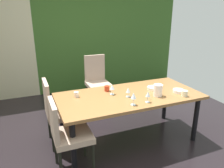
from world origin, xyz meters
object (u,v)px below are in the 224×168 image
object	(u,v)px
chair_head_far	(97,79)
dining_table	(129,99)
wine_glass_rear	(112,87)
wine_glass_left	(128,91)
serving_bowl_right	(153,88)
chair_left_near	(66,132)
cup_south	(76,94)
cup_center	(107,88)
serving_bowl_north	(178,91)
wine_glass_west	(134,96)
cup_corner	(185,93)
pitcher_near_window	(158,90)
wine_glass_east	(148,95)
chair_left_far	(57,109)

from	to	relation	value
chair_head_far	dining_table	bearing A→B (deg)	90.62
wine_glass_rear	wine_glass_left	xyz separation A→B (m)	(0.17, -0.17, -0.01)
serving_bowl_right	chair_left_near	bearing A→B (deg)	-165.22
wine_glass_left	cup_south	bearing A→B (deg)	158.15
wine_glass_rear	cup_center	distance (m)	0.16
chair_head_far	serving_bowl_north	world-z (taller)	chair_head_far
wine_glass_west	cup_center	xyz separation A→B (m)	(-0.13, 0.59, -0.08)
chair_left_near	cup_south	distance (m)	0.63
cup_center	cup_corner	bearing A→B (deg)	-32.79
wine_glass_west	pitcher_near_window	size ratio (longest dim) A/B	0.97
chair_head_far	wine_glass_west	distance (m)	1.78
serving_bowl_north	pitcher_near_window	size ratio (longest dim) A/B	0.96
serving_bowl_right	cup_corner	distance (m)	0.47
serving_bowl_right	wine_glass_east	bearing A→B (deg)	-130.61
dining_table	wine_glass_west	bearing A→B (deg)	-108.49
wine_glass_east	serving_bowl_north	world-z (taller)	wine_glass_east
serving_bowl_north	serving_bowl_right	world-z (taller)	same
dining_table	cup_center	xyz separation A→B (m)	(-0.24, 0.25, 0.12)
cup_center	cup_corner	distance (m)	1.11
chair_left_near	serving_bowl_north	distance (m)	1.71
chair_head_far	cup_corner	bearing A→B (deg)	111.66
chair_left_far	cup_south	distance (m)	0.37
cup_center	cup_south	xyz separation A→B (m)	(-0.47, -0.05, -0.00)
dining_table	wine_glass_left	xyz separation A→B (m)	(-0.05, -0.07, 0.17)
cup_center	pitcher_near_window	xyz separation A→B (m)	(0.59, -0.45, 0.04)
chair_left_near	cup_corner	xyz separation A→B (m)	(1.67, -0.03, 0.25)
wine_glass_left	serving_bowl_north	bearing A→B (deg)	-9.01
cup_south	chair_left_far	bearing A→B (deg)	155.92
cup_center	wine_glass_west	bearing A→B (deg)	-77.42
wine_glass_west	cup_south	distance (m)	0.81
wine_glass_rear	cup_corner	bearing A→B (deg)	-26.24
dining_table	wine_glass_east	bearing A→B (deg)	-72.94
wine_glass_rear	wine_glass_east	distance (m)	0.54
wine_glass_rear	cup_corner	size ratio (longest dim) A/B	1.70
wine_glass_east	cup_center	world-z (taller)	wine_glass_east
chair_left_near	pitcher_near_window	size ratio (longest dim) A/B	5.54
wine_glass_rear	dining_table	bearing A→B (deg)	-24.76
serving_bowl_north	chair_left_far	bearing A→B (deg)	163.34
wine_glass_left	cup_center	world-z (taller)	wine_glass_left
chair_head_far	wine_glass_east	xyz separation A→B (m)	(0.12, -1.75, 0.28)
chair_left_far	wine_glass_rear	xyz separation A→B (m)	(0.76, -0.22, 0.30)
chair_left_far	cup_center	xyz separation A→B (m)	(0.74, -0.07, 0.23)
wine_glass_east	cup_south	size ratio (longest dim) A/B	2.02
wine_glass_left	wine_glass_east	bearing A→B (deg)	-59.85
wine_glass_west	serving_bowl_right	size ratio (longest dim) A/B	0.93
wine_glass_east	pitcher_near_window	xyz separation A→B (m)	(0.25, 0.14, -0.02)
wine_glass_east	serving_bowl_right	xyz separation A→B (m)	(0.33, 0.38, -0.09)
dining_table	pitcher_near_window	size ratio (longest dim) A/B	12.01
dining_table	cup_south	size ratio (longest dim) A/B	27.67
chair_left_far	wine_glass_rear	distance (m)	0.84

